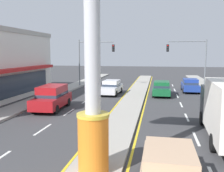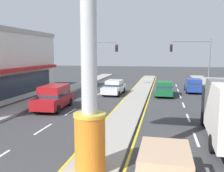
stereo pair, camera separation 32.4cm
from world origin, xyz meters
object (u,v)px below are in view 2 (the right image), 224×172
Objects in this scene: traffic_light_right_side at (195,55)px; sedan_near_left_lane at (114,87)px; sedan_far_left_oncoming at (194,85)px; sedan_kerb_right at (164,88)px; district_sign at (89,49)px; sedan_mid_left_lane at (164,171)px; traffic_light_left_side at (95,55)px; suv_far_right_lane at (54,97)px.

sedan_near_left_lane is at bearing -145.96° from traffic_light_right_side.
sedan_far_left_oncoming is 1.00× the size of sedan_kerb_right.
sedan_far_left_oncoming is 4.63m from sedan_kerb_right.
traffic_light_right_side is (6.27, 23.83, -0.36)m from district_sign.
traffic_light_left_side is at bearing 110.47° from sedan_mid_left_lane.
sedan_near_left_lane is at bearing 106.09° from sedan_mid_left_lane.
sedan_near_left_lane is (3.31, 7.99, -0.20)m from suv_far_right_lane.
sedan_mid_left_lane is (2.68, -0.78, -3.82)m from district_sign.
traffic_light_left_side is 10.94m from sedan_kerb_right.
sedan_mid_left_lane is (8.95, -23.96, -3.46)m from traffic_light_left_side.
sedan_near_left_lane is (-8.94, -6.04, -3.46)m from traffic_light_right_side.
sedan_near_left_lane is at bearing -178.75° from sedan_kerb_right.
district_sign reaches higher than suv_far_right_lane.
traffic_light_right_side reaches higher than sedan_near_left_lane.
sedan_far_left_oncoming is (3.30, 21.93, 0.00)m from sedan_mid_left_lane.
traffic_light_left_side is 1.42× the size of sedan_near_left_lane.
sedan_kerb_right is at bearing -30.52° from traffic_light_left_side.
sedan_mid_left_lane is 18.69m from sedan_kerb_right.
traffic_light_right_side is 18.91m from suv_far_right_lane.
sedan_far_left_oncoming is (8.66, 3.37, 0.00)m from sedan_near_left_lane.
sedan_kerb_right is (-0.00, 18.69, 0.00)m from sedan_mid_left_lane.
sedan_far_left_oncoming is at bearing 43.52° from suv_far_right_lane.
traffic_light_left_side is at bearing 170.61° from sedan_far_left_oncoming.
traffic_light_left_side is at bearing 91.20° from suv_far_right_lane.
traffic_light_right_side is at bearing 81.71° from sedan_mid_left_lane.
sedan_kerb_right is (5.36, 0.12, 0.00)m from sedan_near_left_lane.
traffic_light_left_side and traffic_light_right_side have the same top height.
district_sign is at bearing -58.57° from suv_far_right_lane.
sedan_far_left_oncoming is at bearing -9.39° from traffic_light_left_side.
district_sign is 22.31m from sedan_far_left_oncoming.
district_sign is at bearing -74.87° from traffic_light_left_side.
sedan_mid_left_lane is 1.00× the size of sedan_far_left_oncoming.
suv_far_right_lane is 1.07× the size of sedan_near_left_lane.
traffic_light_left_side is 12.55m from traffic_light_right_side.
suv_far_right_lane is at bearing -136.48° from sedan_far_left_oncoming.
traffic_light_right_side is at bearing 83.90° from sedan_far_left_oncoming.
traffic_light_right_side reaches higher than suv_far_right_lane.
district_sign is at bearing 163.72° from sedan_mid_left_lane.
traffic_light_left_side is 12.88m from sedan_far_left_oncoming.
suv_far_right_lane is 1.09× the size of sedan_mid_left_lane.
district_sign is 1.94× the size of sedan_mid_left_lane.
sedan_far_left_oncoming is at bearing 44.55° from sedan_kerb_right.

